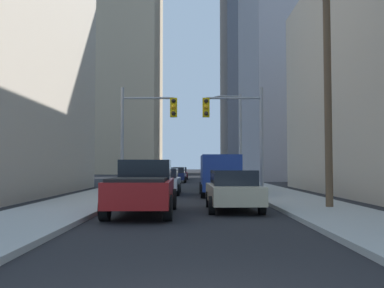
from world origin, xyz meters
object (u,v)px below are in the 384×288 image
object	(u,v)px
sedan_maroon	(180,173)
sedan_navy	(177,175)
sedan_beige	(233,190)
sedan_white	(164,181)
cargo_van_blue	(219,173)
traffic_signal_near_left	(146,123)
pickup_truck_red	(143,187)
sedan_green	(215,178)
traffic_signal_near_right	(236,123)

from	to	relation	value
sedan_maroon	sedan_navy	bearing A→B (deg)	-90.48
sedan_navy	sedan_beige	bearing A→B (deg)	-83.62
sedan_navy	sedan_white	bearing A→B (deg)	-90.37
cargo_van_blue	sedan_navy	distance (m)	19.95
traffic_signal_near_left	pickup_truck_red	bearing A→B (deg)	-84.44
sedan_navy	traffic_signal_near_left	xyz separation A→B (m)	(-0.98, -20.33, 3.24)
sedan_navy	sedan_green	bearing A→B (deg)	-75.74
sedan_beige	sedan_white	xyz separation A→B (m)	(-3.21, 9.52, 0.00)
sedan_beige	sedan_navy	size ratio (longest dim) A/B	1.00
pickup_truck_red	sedan_beige	distance (m)	3.45
traffic_signal_near_left	sedan_navy	bearing A→B (deg)	87.23
pickup_truck_red	sedan_maroon	world-z (taller)	pickup_truck_red
sedan_white	sedan_maroon	distance (m)	27.67
pickup_truck_red	sedan_white	distance (m)	10.68
cargo_van_blue	sedan_beige	world-z (taller)	cargo_van_blue
sedan_white	sedan_navy	xyz separation A→B (m)	(0.12, 18.19, 0.00)
pickup_truck_red	sedan_white	size ratio (longest dim) A/B	1.28
cargo_van_blue	sedan_white	distance (m)	3.58
pickup_truck_red	cargo_van_blue	xyz separation A→B (m)	(3.23, 9.17, 0.35)
sedan_beige	traffic_signal_near_left	bearing A→B (deg)	118.92
sedan_beige	sedan_maroon	bearing A→B (deg)	94.64
pickup_truck_red	sedan_white	xyz separation A→B (m)	(0.03, 10.68, -0.16)
pickup_truck_red	sedan_beige	xyz separation A→B (m)	(3.25, 1.15, -0.16)
traffic_signal_near_right	traffic_signal_near_left	bearing A→B (deg)	-180.00
sedan_maroon	traffic_signal_near_right	bearing A→B (deg)	-82.56
cargo_van_blue	sedan_green	size ratio (longest dim) A/B	1.23
cargo_van_blue	sedan_beige	size ratio (longest dim) A/B	1.23
sedan_green	traffic_signal_near_right	distance (m)	8.52
pickup_truck_red	sedan_navy	bearing A→B (deg)	89.70
traffic_signal_near_right	sedan_beige	bearing A→B (deg)	-96.74
pickup_truck_red	cargo_van_blue	distance (m)	9.73
sedan_navy	sedan_maroon	bearing A→B (deg)	89.52
sedan_white	traffic_signal_near_right	xyz separation A→B (m)	(4.09, -2.14, 3.25)
sedan_beige	traffic_signal_near_right	distance (m)	8.11
sedan_maroon	traffic_signal_near_left	size ratio (longest dim) A/B	0.71
pickup_truck_red	cargo_van_blue	world-z (taller)	cargo_van_blue
sedan_navy	traffic_signal_near_left	bearing A→B (deg)	-92.77
pickup_truck_red	sedan_maroon	xyz separation A→B (m)	(0.23, 38.34, -0.16)
cargo_van_blue	pickup_truck_red	bearing A→B (deg)	-109.43
sedan_beige	sedan_green	size ratio (longest dim) A/B	1.01
sedan_beige	traffic_signal_near_right	world-z (taller)	traffic_signal_near_right
sedan_navy	traffic_signal_near_right	distance (m)	20.97
cargo_van_blue	sedan_green	xyz separation A→B (m)	(0.09, 7.20, -0.52)
sedan_maroon	traffic_signal_near_right	world-z (taller)	traffic_signal_near_right
sedan_white	sedan_green	size ratio (longest dim) A/B	1.00
sedan_beige	traffic_signal_near_left	xyz separation A→B (m)	(-4.08, 7.38, 3.24)
sedan_white	traffic_signal_near_left	distance (m)	3.98
sedan_white	cargo_van_blue	bearing A→B (deg)	-25.31
cargo_van_blue	sedan_green	distance (m)	7.22
sedan_white	pickup_truck_red	bearing A→B (deg)	-90.18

